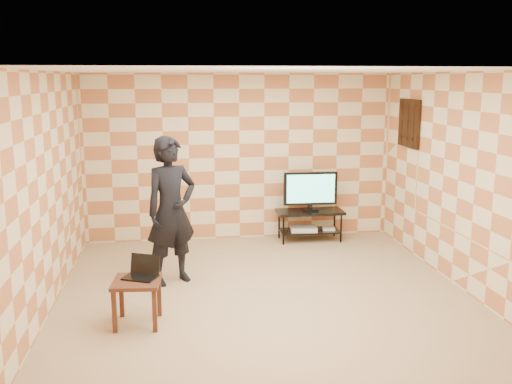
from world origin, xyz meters
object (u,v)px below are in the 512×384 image
Objects in this scene: tv at (310,189)px; side_table at (137,288)px; tv_stand at (310,219)px; person at (171,211)px.

side_table is (-2.60, -2.92, -0.44)m from tv.
tv_stand and side_table have the same top height.
tv_stand is at bearing 91.36° from tv.
person is at bearing -143.36° from tv_stand.
tv_stand is 1.23× the size of tv.
person is (0.38, 1.27, 0.54)m from side_table.
tv_stand is 3.91m from side_table.
side_table is 0.28× the size of person.
side_table is (-2.60, -2.92, 0.04)m from tv_stand.
tv is at bearing 48.35° from side_table.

